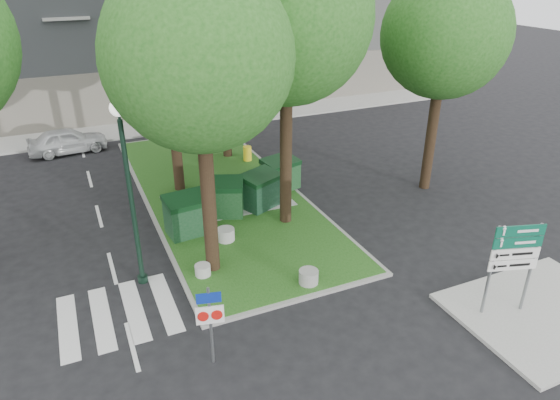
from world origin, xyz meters
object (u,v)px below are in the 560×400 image
street_lamp (128,175)px  car_silver (209,106)px  tree_median_near_right (289,0)px  traffic_sign_pole (210,316)px  car_white (67,140)px  dumpster_b (223,198)px  dumpster_d (280,174)px  bollard_left (203,270)px  bollard_right (309,277)px  tree_median_near_left (200,36)px  directional_sign (514,255)px  dumpster_c (261,190)px  litter_bin (247,153)px  tree_median_mid (166,22)px  bollard_mid (226,234)px  dumpster_a (188,215)px  tree_street_right (448,21)px

street_lamp → car_silver: street_lamp is taller
tree_median_near_right → traffic_sign_pole: bearing=-128.8°
car_white → dumpster_b: bearing=-157.5°
traffic_sign_pole → dumpster_b: bearing=83.3°
dumpster_d → car_white: size_ratio=0.46×
bollard_left → bollard_right: size_ratio=0.82×
tree_median_near_left → directional_sign: tree_median_near_left is taller
dumpster_c → tree_median_near_right: bearing=-96.0°
litter_bin → car_silver: size_ratio=0.18×
litter_bin → car_silver: (0.62, 8.54, 0.19)m
tree_median_near_right → dumpster_b: (-2.08, 1.41, -7.17)m
tree_median_mid → litter_bin: tree_median_mid is taller
dumpster_d → bollard_mid: size_ratio=2.82×
tree_median_mid → directional_sign: bearing=-62.4°
bollard_right → traffic_sign_pole: traffic_sign_pole is taller
bollard_left → car_silver: car_silver is taller
dumpster_d → car_silver: (0.50, 12.28, -0.14)m
dumpster_c → bollard_right: 5.59m
traffic_sign_pole → directional_sign: directional_sign is taller
traffic_sign_pole → car_white: 17.66m
litter_bin → car_white: 9.50m
tree_median_near_right → directional_sign: (3.27, -7.50, -6.02)m
dumpster_a → bollard_right: (2.54, -4.58, -0.50)m
dumpster_a → dumpster_d: 5.07m
bollard_mid → traffic_sign_pole: size_ratio=0.27×
bollard_left → litter_bin: 9.95m
bollard_left → traffic_sign_pole: (-0.79, -3.65, 1.16)m
tree_median_near_left → traffic_sign_pole: tree_median_near_left is taller
dumpster_d → car_white: bearing=116.6°
tree_street_right → bollard_left: size_ratio=20.17×
tree_street_right → dumpster_c: size_ratio=5.38×
dumpster_b → bollard_left: dumpster_b is taller
tree_median_mid → dumpster_b: (0.92, -3.09, -6.16)m
tree_median_near_left → dumpster_a: tree_median_near_left is taller
bollard_right → traffic_sign_pole: (-3.66, -1.91, 1.12)m
dumpster_b → dumpster_c: size_ratio=1.00×
dumpster_a → litter_bin: 7.40m
tree_median_near_left → bollard_mid: size_ratio=16.87×
dumpster_b → bollard_right: bearing=-57.9°
tree_street_right → bollard_right: bearing=-150.7°
dumpster_a → traffic_sign_pole: (-1.12, -6.49, 0.62)m
dumpster_a → directional_sign: 10.67m
tree_median_near_left → dumpster_b: (1.42, 3.41, -6.50)m
dumpster_c → bollard_right: dumpster_c is taller
bollard_left → car_white: 14.20m
tree_median_mid → dumpster_c: size_ratio=5.34×
dumpster_d → litter_bin: size_ratio=2.46×
tree_median_mid → car_white: size_ratio=2.58×
dumpster_b → traffic_sign_pole: (-2.72, -7.38, 0.64)m
dumpster_d → dumpster_b: bearing=-173.2°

